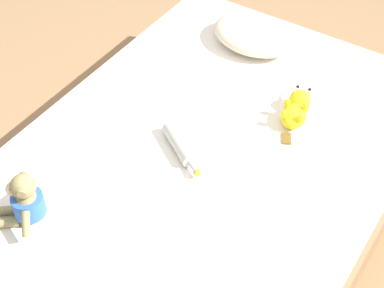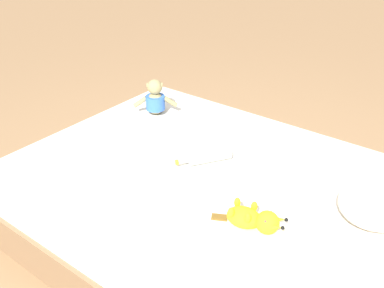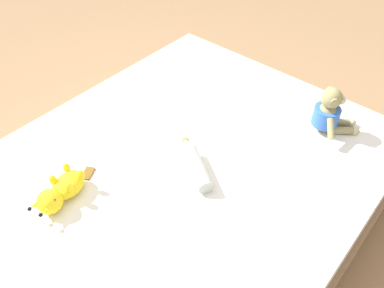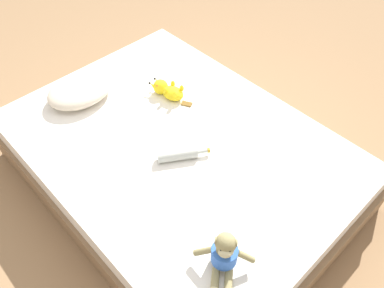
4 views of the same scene
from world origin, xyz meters
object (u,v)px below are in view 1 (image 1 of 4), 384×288
pillow (254,34)px  plush_yellow_creature (296,109)px  bed (210,174)px  plush_monkey (25,202)px  glass_bottle (180,145)px

pillow → plush_yellow_creature: (0.43, -0.39, -0.01)m
bed → plush_yellow_creature: bearing=57.0°
plush_monkey → plush_yellow_creature: plush_monkey is taller
plush_yellow_creature → glass_bottle: bearing=-124.7°
bed → plush_monkey: bearing=-117.2°
bed → plush_monkey: 0.87m
pillow → plush_yellow_creature: bearing=-41.9°
plush_monkey → pillow: bearing=83.3°
plush_monkey → glass_bottle: (0.28, 0.62, -0.06)m
pillow → glass_bottle: 0.85m
pillow → plush_monkey: size_ratio=1.80×
pillow → plush_monkey: (-0.17, -1.47, 0.03)m
bed → glass_bottle: glass_bottle is taller
bed → glass_bottle: 0.27m
pillow → plush_yellow_creature: pillow is taller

